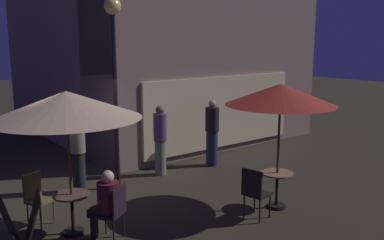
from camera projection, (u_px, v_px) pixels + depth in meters
ground_plane at (79, 204)px, 8.85m from camera, size 60.00×60.00×0.00m
cafe_building at (137, 23)px, 13.64m from camera, size 7.89×9.00×7.77m
street_lamp_near_corner at (114, 50)px, 9.20m from camera, size 0.37×0.37×4.26m
menu_sandwich_board at (21, 221)px, 6.94m from camera, size 0.75×0.69×0.87m
cafe_table_0 at (72, 207)px, 7.41m from camera, size 0.63×0.63×0.73m
cafe_table_1 at (277, 184)px, 8.57m from camera, size 0.64×0.64×0.74m
patio_umbrella_0 at (66, 105)px, 7.07m from camera, size 2.52×2.52×2.53m
patio_umbrella_1 at (280, 95)px, 8.23m from camera, size 2.16×2.16×2.53m
cafe_chair_0 at (36, 195)px, 7.78m from camera, size 0.53×0.53×0.97m
cafe_chair_1 at (114, 208)px, 7.14m from camera, size 0.60×0.60×0.97m
cafe_chair_2 at (254, 190)px, 7.96m from camera, size 0.51×0.51×1.00m
patron_seated_0 at (106, 200)px, 7.16m from camera, size 0.52×0.56×1.23m
patron_standing_1 at (160, 140)px, 10.59m from camera, size 0.33×0.33×1.76m
patron_standing_2 at (78, 156)px, 9.38m from camera, size 0.33×0.33×1.67m
patron_standing_3 at (212, 133)px, 11.39m from camera, size 0.37×0.37×1.80m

